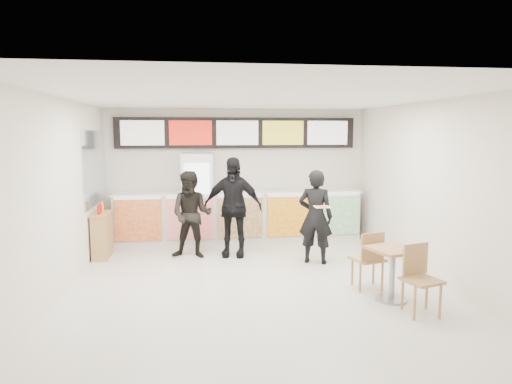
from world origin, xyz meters
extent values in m
plane|color=beige|center=(0.00, 0.00, 0.00)|extent=(7.00, 7.00, 0.00)
plane|color=white|center=(0.00, 0.00, 3.00)|extent=(7.00, 7.00, 0.00)
plane|color=silver|center=(0.00, 3.50, 1.50)|extent=(6.00, 0.00, 6.00)
plane|color=silver|center=(-3.00, 0.00, 1.50)|extent=(0.00, 7.00, 7.00)
plane|color=silver|center=(3.00, 0.00, 1.50)|extent=(0.00, 7.00, 7.00)
cube|color=silver|center=(0.00, 3.10, 0.55)|extent=(5.50, 0.70, 1.10)
cube|color=silver|center=(0.00, 3.10, 1.12)|extent=(5.56, 0.76, 0.04)
cube|color=red|center=(-2.20, 2.72, 0.61)|extent=(0.99, 0.02, 0.90)
cube|color=#E8337B|center=(-1.10, 2.72, 0.61)|extent=(0.99, 0.02, 0.90)
cube|color=brown|center=(0.00, 2.72, 0.61)|extent=(0.99, 0.02, 0.90)
cube|color=yellow|center=(1.10, 2.72, 0.61)|extent=(0.99, 0.02, 0.90)
cube|color=green|center=(2.20, 2.72, 0.61)|extent=(0.99, 0.02, 0.90)
cube|color=black|center=(0.00, 3.42, 2.45)|extent=(5.50, 0.12, 0.70)
cube|color=white|center=(-2.12, 3.35, 2.45)|extent=(0.95, 0.02, 0.55)
cube|color=red|center=(-1.06, 3.35, 2.45)|extent=(0.95, 0.02, 0.55)
cube|color=white|center=(0.00, 3.35, 2.45)|extent=(0.95, 0.02, 0.55)
cube|color=gold|center=(1.06, 3.35, 2.45)|extent=(0.95, 0.02, 0.55)
cube|color=white|center=(2.12, 3.35, 2.45)|extent=(0.95, 0.02, 0.55)
cube|color=white|center=(-0.93, 3.12, 1.00)|extent=(0.70, 0.65, 2.00)
cube|color=white|center=(-0.93, 2.78, 1.05)|extent=(0.54, 0.02, 1.50)
cylinder|color=#167D1C|center=(-1.14, 2.82, 0.45)|extent=(0.07, 0.07, 0.22)
cylinder|color=#D95B12|center=(-1.00, 2.82, 0.45)|extent=(0.07, 0.07, 0.22)
cylinder|color=red|center=(-0.86, 2.82, 0.45)|extent=(0.07, 0.07, 0.22)
cylinder|color=blue|center=(-0.72, 2.82, 0.45)|extent=(0.07, 0.07, 0.22)
cylinder|color=#D95B12|center=(-1.14, 2.82, 0.83)|extent=(0.07, 0.07, 0.22)
cylinder|color=red|center=(-1.00, 2.82, 0.83)|extent=(0.07, 0.07, 0.22)
cylinder|color=blue|center=(-0.86, 2.82, 0.83)|extent=(0.07, 0.07, 0.22)
cylinder|color=#167D1C|center=(-0.72, 2.82, 0.83)|extent=(0.07, 0.07, 0.22)
cylinder|color=red|center=(-1.14, 2.82, 1.21)|extent=(0.07, 0.07, 0.22)
cylinder|color=blue|center=(-1.00, 2.82, 1.21)|extent=(0.07, 0.07, 0.22)
cylinder|color=#167D1C|center=(-0.86, 2.82, 1.21)|extent=(0.07, 0.07, 0.22)
cylinder|color=#D95B12|center=(-0.72, 2.82, 1.21)|extent=(0.07, 0.07, 0.22)
cylinder|color=blue|center=(-1.14, 2.82, 1.59)|extent=(0.07, 0.07, 0.22)
cylinder|color=#167D1C|center=(-1.00, 2.82, 1.59)|extent=(0.07, 0.07, 0.22)
cylinder|color=#D95B12|center=(-0.86, 2.82, 1.59)|extent=(0.07, 0.07, 0.22)
cylinder|color=red|center=(-0.72, 2.82, 1.59)|extent=(0.07, 0.07, 0.22)
cube|color=#B2B7BF|center=(-2.99, 2.45, 1.75)|extent=(0.01, 2.00, 1.50)
imported|color=black|center=(1.26, 1.12, 0.89)|extent=(0.76, 0.65, 1.78)
imported|color=black|center=(-1.06, 1.79, 0.86)|extent=(0.96, 0.83, 1.72)
imported|color=black|center=(-0.24, 1.81, 0.99)|extent=(1.25, 0.74, 1.99)
cube|color=beige|center=(1.26, 0.67, 1.15)|extent=(0.28, 0.28, 0.01)
cone|color=#CC7233|center=(1.26, 0.67, 1.16)|extent=(0.36, 0.36, 0.02)
cube|color=tan|center=(1.88, -0.93, 0.77)|extent=(0.79, 0.79, 0.04)
cylinder|color=gray|center=(1.88, -0.93, 0.38)|extent=(0.08, 0.08, 0.76)
cylinder|color=gray|center=(1.88, -0.93, 0.02)|extent=(0.47, 0.47, 0.03)
cube|color=tan|center=(2.05, -1.49, 0.48)|extent=(0.55, 0.55, 0.04)
cube|color=tan|center=(2.05, -1.29, 0.72)|extent=(0.41, 0.15, 0.44)
cube|color=tan|center=(1.72, -0.38, 0.48)|extent=(0.55, 0.55, 0.04)
cube|color=tan|center=(1.72, -0.58, 0.72)|extent=(0.41, 0.15, 0.44)
cube|color=tan|center=(-2.82, 2.06, 0.43)|extent=(0.29, 0.76, 0.86)
cube|color=tan|center=(-2.82, 2.06, 0.88)|extent=(0.32, 0.80, 0.04)
cylinder|color=red|center=(-2.82, 1.85, 0.98)|extent=(0.06, 0.06, 0.17)
cylinder|color=red|center=(-2.82, 2.01, 0.98)|extent=(0.06, 0.06, 0.17)
cylinder|color=yellow|center=(-2.82, 2.17, 0.98)|extent=(0.06, 0.06, 0.17)
cylinder|color=brown|center=(-2.82, 2.32, 0.98)|extent=(0.06, 0.06, 0.17)
camera|label=1|loc=(-0.96, -7.10, 2.47)|focal=32.00mm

